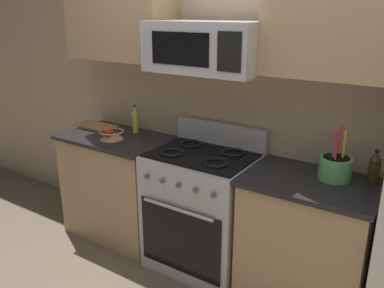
{
  "coord_description": "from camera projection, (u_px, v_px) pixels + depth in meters",
  "views": [
    {
      "loc": [
        1.43,
        -1.67,
        1.92
      ],
      "look_at": [
        -0.01,
        0.52,
        1.03
      ],
      "focal_mm": 37.53,
      "sensor_mm": 36.0,
      "label": 1
    }
  ],
  "objects": [
    {
      "name": "upper_cabinets_right",
      "position": [
        337.0,
        17.0,
        2.28
      ],
      "size": [
        0.81,
        0.34,
        0.69
      ],
      "color": "tan"
    },
    {
      "name": "cutting_board",
      "position": [
        95.0,
        126.0,
        3.62
      ],
      "size": [
        0.37,
        0.2,
        0.02
      ],
      "primitive_type": "cube",
      "rotation": [
        0.0,
        0.0,
        0.01
      ],
      "color": "tan",
      "rests_on": "counter_left"
    },
    {
      "name": "upper_cabinets_left",
      "position": [
        120.0,
        15.0,
        3.15
      ],
      "size": [
        0.92,
        0.34,
        0.69
      ],
      "color": "tan"
    },
    {
      "name": "counter_right",
      "position": [
        305.0,
        244.0,
        2.62
      ],
      "size": [
        0.82,
        0.58,
        0.91
      ],
      "color": "tan",
      "rests_on": "ground"
    },
    {
      "name": "bottle_soy",
      "position": [
        374.0,
        169.0,
        2.39
      ],
      "size": [
        0.07,
        0.07,
        0.22
      ],
      "color": "#382314",
      "rests_on": "counter_right"
    },
    {
      "name": "microwave",
      "position": [
        206.0,
        47.0,
        2.67
      ],
      "size": [
        0.8,
        0.44,
        0.34
      ],
      "color": "#B2B5BA"
    },
    {
      "name": "utensil_crock",
      "position": [
        335.0,
        167.0,
        2.48
      ],
      "size": [
        0.2,
        0.2,
        0.33
      ],
      "color": "#59AD66",
      "rests_on": "counter_right"
    },
    {
      "name": "counter_left",
      "position": [
        119.0,
        186.0,
        3.49
      ],
      "size": [
        0.93,
        0.58,
        0.91
      ],
      "color": "tan",
      "rests_on": "ground"
    },
    {
      "name": "fruit_basket",
      "position": [
        111.0,
        134.0,
        3.26
      ],
      "size": [
        0.2,
        0.2,
        0.1
      ],
      "color": "tan",
      "rests_on": "counter_left"
    },
    {
      "name": "range_oven",
      "position": [
        202.0,
        210.0,
        3.04
      ],
      "size": [
        0.76,
        0.63,
        1.09
      ],
      "color": "#B2B5BA",
      "rests_on": "ground"
    },
    {
      "name": "bottle_oil",
      "position": [
        135.0,
        120.0,
        3.41
      ],
      "size": [
        0.05,
        0.05,
        0.24
      ],
      "color": "gold",
      "rests_on": "counter_left"
    },
    {
      "name": "wall_back",
      "position": [
        228.0,
        94.0,
        3.06
      ],
      "size": [
        8.0,
        0.1,
        2.6
      ],
      "primitive_type": "cube",
      "color": "tan",
      "rests_on": "ground"
    }
  ]
}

